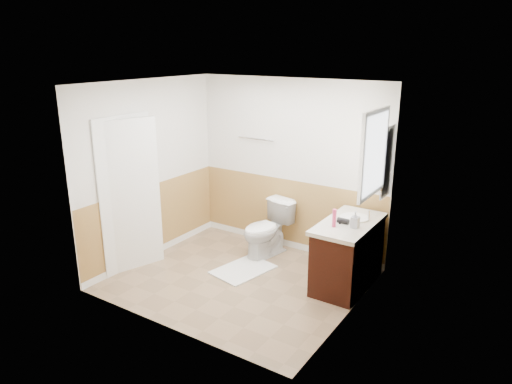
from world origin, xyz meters
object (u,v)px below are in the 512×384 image
Objects in this scene: bath_mat at (243,270)px; soap_dispenser at (355,220)px; toilet at (267,229)px; vanity_cabinet at (348,256)px; lotion_bottle at (334,218)px.

bath_mat is 3.97× the size of soap_dispenser.
toilet reaches higher than bath_mat.
soap_dispenser is at bearing -1.87° from toilet.
toilet is 1.58m from soap_dispenser.
lotion_bottle is (-0.10, -0.25, 0.56)m from vanity_cabinet.
vanity_cabinet is at bearing 68.29° from lotion_bottle.
soap_dispenser is at bearing 9.71° from bath_mat.
toilet is 1.34m from vanity_cabinet.
soap_dispenser is (0.12, -0.14, 0.55)m from vanity_cabinet.
bath_mat is 3.64× the size of lotion_bottle.
bath_mat is (0.00, -0.60, -0.39)m from toilet.
lotion_bottle reaches higher than toilet.
toilet is 1.00× the size of bath_mat.
toilet is 3.62× the size of lotion_bottle.
bath_mat is 1.43m from vanity_cabinet.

